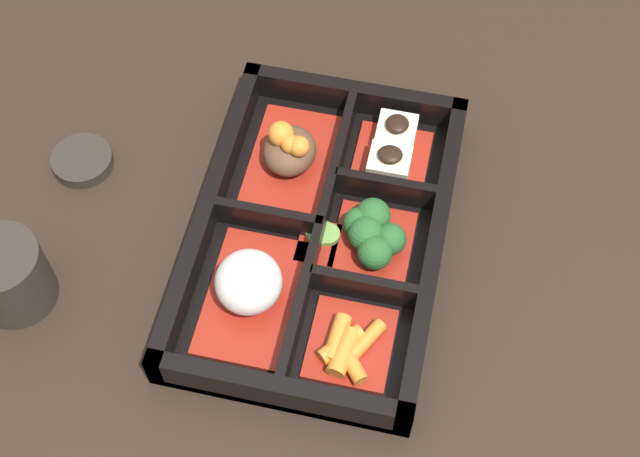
% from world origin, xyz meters
% --- Properties ---
extents(ground_plane, '(3.00, 3.00, 0.00)m').
position_xyz_m(ground_plane, '(0.00, 0.00, 0.00)').
color(ground_plane, black).
extents(bento_base, '(0.32, 0.21, 0.01)m').
position_xyz_m(bento_base, '(0.00, 0.00, 0.01)').
color(bento_base, black).
rests_on(bento_base, ground_plane).
extents(bento_rim, '(0.32, 0.21, 0.04)m').
position_xyz_m(bento_rim, '(0.00, -0.00, 0.02)').
color(bento_rim, black).
rests_on(bento_rim, ground_plane).
extents(bowl_rice, '(0.12, 0.07, 0.05)m').
position_xyz_m(bowl_rice, '(-0.07, 0.04, 0.03)').
color(bowl_rice, maroon).
rests_on(bowl_rice, bento_base).
extents(bowl_stew, '(0.12, 0.07, 0.05)m').
position_xyz_m(bowl_stew, '(0.07, 0.04, 0.03)').
color(bowl_stew, maroon).
rests_on(bowl_stew, bento_base).
extents(bowl_carrots, '(0.07, 0.07, 0.02)m').
position_xyz_m(bowl_carrots, '(-0.10, -0.04, 0.02)').
color(bowl_carrots, maroon).
rests_on(bowl_carrots, bento_base).
extents(bowl_greens, '(0.08, 0.07, 0.04)m').
position_xyz_m(bowl_greens, '(0.00, -0.05, 0.03)').
color(bowl_greens, maroon).
rests_on(bowl_greens, bento_base).
extents(bowl_tofu, '(0.07, 0.07, 0.04)m').
position_xyz_m(bowl_tofu, '(0.10, -0.05, 0.02)').
color(bowl_tofu, maroon).
rests_on(bowl_tofu, bento_base).
extents(bowl_pickles, '(0.04, 0.03, 0.01)m').
position_xyz_m(bowl_pickles, '(-0.01, -0.00, 0.01)').
color(bowl_pickles, maroon).
rests_on(bowl_pickles, bento_base).
extents(tea_cup, '(0.07, 0.07, 0.07)m').
position_xyz_m(tea_cup, '(-0.11, 0.24, 0.03)').
color(tea_cup, '#2D2823').
rests_on(tea_cup, ground_plane).
extents(sauce_dish, '(0.06, 0.06, 0.01)m').
position_xyz_m(sauce_dish, '(0.04, 0.23, 0.01)').
color(sauce_dish, '#2D2823').
rests_on(sauce_dish, ground_plane).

